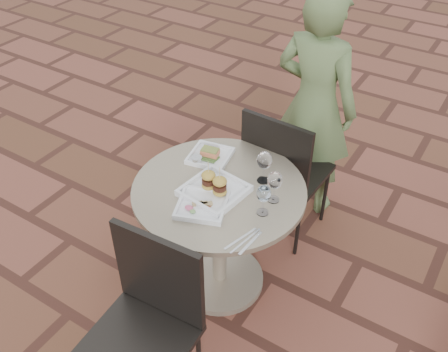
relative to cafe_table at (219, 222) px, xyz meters
The scene contains 13 objects.
ground 0.57m from the cafe_table, 125.93° to the right, with size 60.00×60.00×0.00m, color brown.
cafe_table is the anchor object (origin of this frame).
chair_far 0.56m from the cafe_table, 79.60° to the left, with size 0.46×0.46×0.93m.
chair_near 0.71m from the cafe_table, 83.20° to the right, with size 0.47×0.47×0.93m.
diner 1.00m from the cafe_table, 84.23° to the left, with size 0.56×0.37×1.53m, color #4F6336.
plate_salmon 0.37m from the cafe_table, 133.73° to the left, with size 0.25×0.25×0.06m.
plate_sliders 0.29m from the cafe_table, 86.81° to the right, with size 0.32×0.32×0.18m.
plate_tuna 0.31m from the cafe_table, 87.03° to the right, with size 0.31×0.31×0.03m.
wine_glass_right 0.46m from the cafe_table, ahead, with size 0.07×0.07×0.17m.
wine_glass_mid 0.44m from the cafe_table, 46.48° to the left, with size 0.08×0.08×0.18m.
wine_glass_far 0.47m from the cafe_table, 13.34° to the left, with size 0.07×0.07×0.17m.
steel_ramekin 0.36m from the cafe_table, 153.42° to the left, with size 0.06×0.06×0.04m, color silver.
cutlery_set 0.47m from the cafe_table, 39.76° to the right, with size 0.09×0.21×0.00m, color silver, non-canonical shape.
Camera 1 is at (1.24, -1.40, 2.37)m, focal length 40.00 mm.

